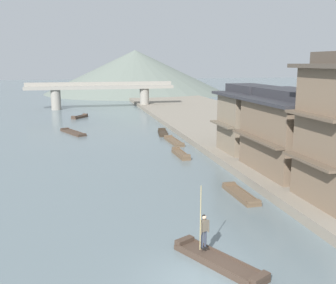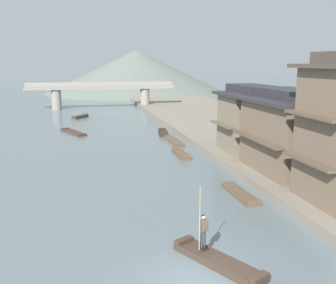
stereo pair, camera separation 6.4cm
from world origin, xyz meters
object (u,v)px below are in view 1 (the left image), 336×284
object	(u,v)px
boatman_person	(204,227)
boat_moored_nearest	(181,154)
boat_moored_far	(174,141)
boat_midriver_upstream	(163,133)
boat_moored_second	(80,117)
boat_midriver_drifting	(241,195)
boat_foreground_poled	(219,261)
house_waterfront_tall	(250,119)
house_waterfront_second	(295,132)
boat_moored_third	(73,133)
stone_bridge	(101,91)

from	to	relation	value
boatman_person	boat_moored_nearest	xyz separation A→B (m)	(4.04, 19.33, -1.27)
boatman_person	boat_moored_nearest	world-z (taller)	boatman_person
boat_moored_far	boat_midriver_upstream	xyz separation A→B (m)	(-0.11, 5.27, 0.03)
boat_moored_nearest	boat_moored_second	world-z (taller)	boat_moored_nearest
boat_moored_second	boat_midriver_drifting	world-z (taller)	boat_moored_second
boat_foreground_poled	boat_moored_nearest	xyz separation A→B (m)	(3.60, 20.13, 0.04)
boat_moored_second	house_waterfront_tall	world-z (taller)	house_waterfront_tall
boat_moored_far	boat_midriver_drifting	distance (m)	18.33
boat_foreground_poled	house_waterfront_second	bearing A→B (deg)	48.05
boatman_person	boat_midriver_drifting	distance (m)	8.97
boat_moored_far	house_waterfront_tall	xyz separation A→B (m)	(5.15, -8.23, 3.50)
boat_moored_third	boat_midriver_drifting	bearing A→B (deg)	-67.59
boatman_person	house_waterfront_second	world-z (taller)	house_waterfront_second
boat_moored_second	house_waterfront_tall	size ratio (longest dim) A/B	0.54
boat_foreground_poled	stone_bridge	distance (m)	61.76
house_waterfront_second	stone_bridge	size ratio (longest dim) A/B	0.29
house_waterfront_tall	boat_moored_far	bearing A→B (deg)	122.02
boat_foreground_poled	boat_moored_third	world-z (taller)	boat_foreground_poled
boat_moored_third	boat_midriver_drifting	size ratio (longest dim) A/B	1.33
boat_moored_nearest	boat_moored_second	distance (m)	30.29
stone_bridge	boat_midriver_upstream	bearing A→B (deg)	-79.27
boat_moored_second	boat_moored_third	xyz separation A→B (m)	(-0.95, -14.12, -0.07)
boat_moored_far	house_waterfront_second	distance (m)	16.60
boat_midriver_drifting	house_waterfront_second	bearing A→B (deg)	29.13
boat_midriver_drifting	house_waterfront_tall	world-z (taller)	house_waterfront_tall
boat_moored_far	boat_moored_nearest	bearing A→B (deg)	-97.85
boat_midriver_drifting	stone_bridge	xyz separation A→B (m)	(-5.84, 53.53, 3.23)
boat_moored_nearest	house_waterfront_second	world-z (taller)	house_waterfront_second
house_waterfront_second	boat_moored_second	bearing A→B (deg)	112.52
boat_midriver_drifting	house_waterfront_tall	size ratio (longest dim) A/B	0.68
house_waterfront_second	house_waterfront_tall	size ratio (longest dim) A/B	1.35
house_waterfront_second	boat_foreground_poled	bearing A→B (deg)	-131.95
boat_foreground_poled	boat_moored_second	xyz separation A→B (m)	(-5.55, 49.00, 0.04)
boat_moored_second	house_waterfront_second	xyz separation A→B (m)	(15.65, -37.76, 3.43)
boatman_person	stone_bridge	xyz separation A→B (m)	(-0.87, 60.87, 1.91)
stone_bridge	boatman_person	bearing A→B (deg)	-89.18
boat_foreground_poled	boat_midriver_drifting	bearing A→B (deg)	60.88
boatman_person	boat_moored_second	size ratio (longest dim) A/B	0.92
boat_moored_nearest	boat_moored_third	xyz separation A→B (m)	(-10.10, 14.76, -0.07)
house_waterfront_tall	boat_midriver_upstream	bearing A→B (deg)	111.27
boatman_person	boat_midriver_upstream	xyz separation A→B (m)	(4.81, 30.94, -1.28)
boat_midriver_upstream	boat_moored_far	bearing A→B (deg)	-88.82
boat_moored_nearest	boat_moored_third	world-z (taller)	boat_moored_nearest
boat_foreground_poled	stone_bridge	bearing A→B (deg)	91.22
boat_moored_nearest	boat_moored_second	bearing A→B (deg)	107.58
house_waterfront_tall	stone_bridge	distance (m)	44.79
boatman_person	house_waterfront_tall	xyz separation A→B (m)	(10.06, 17.44, 2.19)
boat_moored_third	boat_moored_second	bearing A→B (deg)	86.15
house_waterfront_second	boat_moored_nearest	bearing A→B (deg)	126.23
boat_foreground_poled	stone_bridge	world-z (taller)	stone_bridge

